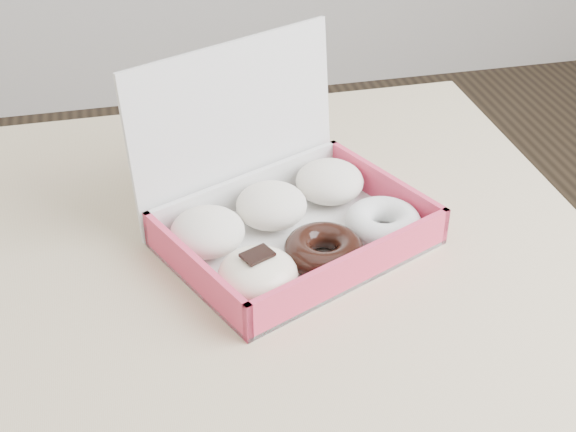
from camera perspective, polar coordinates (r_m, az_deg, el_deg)
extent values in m
cube|color=tan|center=(0.97, -12.68, -4.66)|extent=(1.20, 0.80, 0.04)
cylinder|color=tan|center=(1.57, 8.97, -4.75)|extent=(0.05, 0.05, 0.71)
cube|color=silver|center=(0.97, 0.62, -1.92)|extent=(0.36, 0.32, 0.01)
cube|color=#E73B5D|center=(0.90, 4.71, -3.90)|extent=(0.27, 0.13, 0.05)
cube|color=silver|center=(1.03, -2.92, 1.76)|extent=(0.27, 0.13, 0.05)
cube|color=#E73B5D|center=(0.90, -6.66, -4.04)|extent=(0.10, 0.20, 0.05)
cube|color=#E73B5D|center=(1.04, 6.89, 1.86)|extent=(0.10, 0.20, 0.05)
cube|color=silver|center=(1.01, -3.76, 6.32)|extent=(0.28, 0.15, 0.22)
ellipsoid|color=silver|center=(0.95, -5.73, -1.11)|extent=(0.12, 0.12, 0.05)
ellipsoid|color=silver|center=(0.99, -1.18, 0.76)|extent=(0.12, 0.12, 0.05)
ellipsoid|color=silver|center=(1.04, 2.97, 2.46)|extent=(0.12, 0.12, 0.05)
ellipsoid|color=#FFEDCB|center=(0.88, -2.16, -4.17)|extent=(0.12, 0.12, 0.05)
cube|color=black|center=(0.86, -2.19, -2.77)|extent=(0.04, 0.04, 0.00)
torus|color=black|center=(0.93, 2.55, -2.43)|extent=(0.12, 0.12, 0.03)
torus|color=white|center=(0.98, 6.77, -0.46)|extent=(0.12, 0.12, 0.03)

